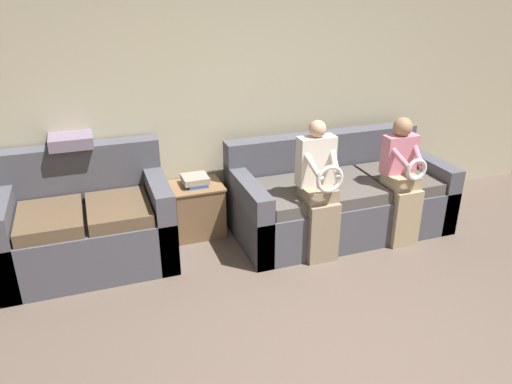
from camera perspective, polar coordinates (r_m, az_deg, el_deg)
The scene contains 8 objects.
wall_back at distance 4.90m, azimuth -2.38°, elevation 10.93°, with size 7.39×0.06×2.55m.
couch_main at distance 5.00m, azimuth 9.29°, elevation -0.67°, with size 2.07×0.99×0.89m.
couch_side at distance 4.57m, azimuth -18.74°, elevation -3.65°, with size 1.41×0.90×0.99m.
child_left_seated at distance 4.34m, azimuth 7.24°, elevation 0.59°, with size 0.33×0.37×1.24m.
child_right_seated at distance 4.77m, azimuth 16.44°, elevation 1.71°, with size 0.32×0.38×1.18m.
side_shelf at distance 4.88m, azimuth -6.71°, elevation -1.87°, with size 0.49×0.42×0.51m.
book_stack at distance 4.76m, azimuth -6.94°, elevation 1.36°, with size 0.24×0.24×0.09m.
throw_pillow at distance 4.61m, azimuth -20.40°, elevation 5.60°, with size 0.36×0.36×0.10m.
Camera 1 is at (-1.41, -1.87, 2.36)m, focal length 35.00 mm.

